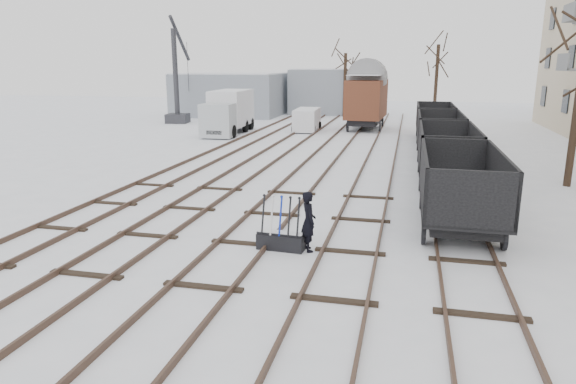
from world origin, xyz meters
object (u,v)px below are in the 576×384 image
panel_van (307,119)px  crane (178,95)px  worker (309,221)px  box_van_wagon (367,98)px  ground_frame (281,240)px  freight_wagon_a (459,199)px  lorry (228,112)px

panel_van → crane: bearing=163.0°
worker → box_van_wagon: bearing=-25.1°
ground_frame → worker: bearing=11.7°
freight_wagon_a → box_van_wagon: size_ratio=1.03×
ground_frame → lorry: 24.55m
ground_frame → crane: size_ratio=0.17×
crane → freight_wagon_a: bearing=-58.0°
ground_frame → box_van_wagon: box_van_wagon is taller
freight_wagon_a → box_van_wagon: box_van_wagon is taller
freight_wagon_a → box_van_wagon: (-4.92, 24.10, 1.53)m
ground_frame → box_van_wagon: (-0.04, 27.34, 2.15)m
ground_frame → freight_wagon_a: 5.89m
box_van_wagon → panel_van: 4.96m
freight_wagon_a → crane: 32.88m
panel_van → lorry: bearing=-154.7°
worker → crane: size_ratio=0.19×
worker → crane: 33.03m
panel_van → freight_wagon_a: bearing=-70.1°
lorry → box_van_wagon: bearing=24.2°
worker → box_van_wagon: box_van_wagon is taller
freight_wagon_a → crane: bearing=130.0°
worker → lorry: bearing=-2.1°
box_van_wagon → worker: bearing=-85.1°
freight_wagon_a → box_van_wagon: bearing=101.5°
ground_frame → crane: (-16.23, 28.40, 2.04)m
box_van_wagon → lorry: 10.69m
box_van_wagon → panel_van: (-4.27, -1.98, -1.56)m
panel_van → crane: crane is taller
freight_wagon_a → crane: size_ratio=0.66×
lorry → panel_van: bearing=25.6°
box_van_wagon → crane: crane is taller
lorry → panel_van: size_ratio=1.78×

